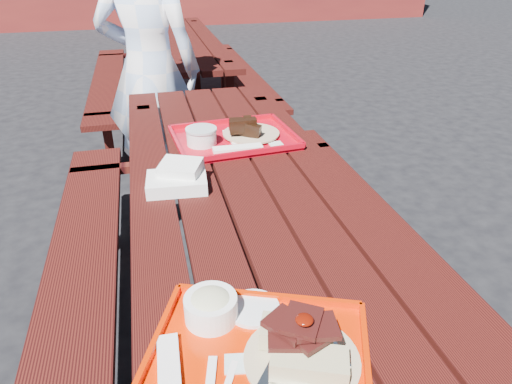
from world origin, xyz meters
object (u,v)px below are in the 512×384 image
far_tray (232,136)px  person (150,70)px  near_tray (259,339)px  picnic_table_far (175,61)px  picnic_table_near (246,237)px

far_tray → person: bearing=105.5°
near_tray → picnic_table_far: bearing=88.0°
picnic_table_far → far_tray: size_ratio=4.72×
near_tray → far_tray: bearing=81.4°
picnic_table_far → far_tray: far_tray is taller
picnic_table_far → near_tray: bearing=-92.0°
near_tray → person: 2.11m
far_tray → near_tray: bearing=-98.6°
picnic_table_near → person: person is taller
picnic_table_near → person: 1.48m
person → near_tray: bearing=113.6°
near_tray → far_tray: size_ratio=1.01×
picnic_table_near → far_tray: far_tray is taller
picnic_table_near → far_tray: 0.47m
near_tray → far_tray: near_tray is taller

